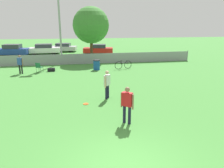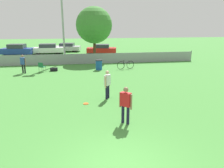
{
  "view_description": "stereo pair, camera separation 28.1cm",
  "coord_description": "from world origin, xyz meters",
  "px_view_note": "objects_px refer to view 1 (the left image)",
  "views": [
    {
      "loc": [
        -1.4,
        -5.44,
        4.2
      ],
      "look_at": [
        0.67,
        5.73,
        1.05
      ],
      "focal_mm": 35.0,
      "sensor_mm": 36.0,
      "label": 1
    },
    {
      "loc": [
        -1.12,
        -5.49,
        4.2
      ],
      "look_at": [
        0.67,
        5.73,
        1.05
      ],
      "focal_mm": 35.0,
      "sensor_mm": 36.0,
      "label": 2
    }
  ],
  "objects_px": {
    "light_pole": "(59,18)",
    "player_receiver_white": "(107,82)",
    "player_thrower_red": "(127,102)",
    "parked_car_red": "(98,49)",
    "spectator_in_blue": "(20,63)",
    "parked_car_white": "(44,49)",
    "tree_near_pole": "(91,25)",
    "folding_chair_sideline": "(39,67)",
    "parked_car_blue": "(13,50)",
    "bicycle_sideline": "(123,65)",
    "trash_bin": "(97,65)",
    "gear_bag_sideline": "(51,70)",
    "frisbee_disc": "(86,104)",
    "parked_car_silver": "(63,47)"
  },
  "relations": [
    {
      "from": "light_pole",
      "to": "player_receiver_white",
      "type": "relative_size",
      "value": 4.89
    },
    {
      "from": "player_thrower_red",
      "to": "parked_car_red",
      "type": "xyz_separation_m",
      "value": [
        1.54,
        22.82,
        -0.3
      ]
    },
    {
      "from": "spectator_in_blue",
      "to": "parked_car_white",
      "type": "relative_size",
      "value": 0.37
    },
    {
      "from": "tree_near_pole",
      "to": "spectator_in_blue",
      "type": "xyz_separation_m",
      "value": [
        -6.69,
        -5.95,
        -3.09
      ]
    },
    {
      "from": "tree_near_pole",
      "to": "parked_car_white",
      "type": "xyz_separation_m",
      "value": [
        -6.15,
        7.06,
        -3.34
      ]
    },
    {
      "from": "folding_chair_sideline",
      "to": "parked_car_blue",
      "type": "xyz_separation_m",
      "value": [
        -4.95,
        11.85,
        0.21
      ]
    },
    {
      "from": "bicycle_sideline",
      "to": "parked_car_blue",
      "type": "relative_size",
      "value": 0.4
    },
    {
      "from": "bicycle_sideline",
      "to": "parked_car_red",
      "type": "height_order",
      "value": "parked_car_red"
    },
    {
      "from": "tree_near_pole",
      "to": "parked_car_red",
      "type": "relative_size",
      "value": 1.38
    },
    {
      "from": "parked_car_blue",
      "to": "tree_near_pole",
      "type": "bearing_deg",
      "value": -24.42
    },
    {
      "from": "trash_bin",
      "to": "parked_car_red",
      "type": "xyz_separation_m",
      "value": [
        1.52,
        11.21,
        0.19
      ]
    },
    {
      "from": "tree_near_pole",
      "to": "parked_car_blue",
      "type": "xyz_separation_m",
      "value": [
        -10.17,
        6.21,
        -3.31
      ]
    },
    {
      "from": "gear_bag_sideline",
      "to": "tree_near_pole",
      "type": "bearing_deg",
      "value": 52.03
    },
    {
      "from": "player_receiver_white",
      "to": "spectator_in_blue",
      "type": "bearing_deg",
      "value": 70.95
    },
    {
      "from": "tree_near_pole",
      "to": "bicycle_sideline",
      "type": "bearing_deg",
      "value": -65.7
    },
    {
      "from": "spectator_in_blue",
      "to": "bicycle_sideline",
      "type": "relative_size",
      "value": 0.95
    },
    {
      "from": "spectator_in_blue",
      "to": "tree_near_pole",
      "type": "bearing_deg",
      "value": -107.95
    },
    {
      "from": "light_pole",
      "to": "frisbee_disc",
      "type": "bearing_deg",
      "value": -82.59
    },
    {
      "from": "folding_chair_sideline",
      "to": "frisbee_disc",
      "type": "bearing_deg",
      "value": 137.03
    },
    {
      "from": "folding_chair_sideline",
      "to": "gear_bag_sideline",
      "type": "height_order",
      "value": "folding_chair_sideline"
    },
    {
      "from": "spectator_in_blue",
      "to": "trash_bin",
      "type": "height_order",
      "value": "spectator_in_blue"
    },
    {
      "from": "gear_bag_sideline",
      "to": "parked_car_silver",
      "type": "bearing_deg",
      "value": 87.34
    },
    {
      "from": "bicycle_sideline",
      "to": "parked_car_red",
      "type": "bearing_deg",
      "value": 84.08
    },
    {
      "from": "player_thrower_red",
      "to": "parked_car_red",
      "type": "bearing_deg",
      "value": 127.67
    },
    {
      "from": "gear_bag_sideline",
      "to": "parked_car_red",
      "type": "height_order",
      "value": "parked_car_red"
    },
    {
      "from": "player_receiver_white",
      "to": "bicycle_sideline",
      "type": "height_order",
      "value": "player_receiver_white"
    },
    {
      "from": "spectator_in_blue",
      "to": "gear_bag_sideline",
      "type": "distance_m",
      "value": 2.67
    },
    {
      "from": "spectator_in_blue",
      "to": "parked_car_blue",
      "type": "height_order",
      "value": "spectator_in_blue"
    },
    {
      "from": "folding_chair_sideline",
      "to": "parked_car_white",
      "type": "relative_size",
      "value": 0.2
    },
    {
      "from": "light_pole",
      "to": "frisbee_disc",
      "type": "height_order",
      "value": "light_pole"
    },
    {
      "from": "player_receiver_white",
      "to": "gear_bag_sideline",
      "type": "distance_m",
      "value": 9.18
    },
    {
      "from": "light_pole",
      "to": "trash_bin",
      "type": "distance_m",
      "value": 6.9
    },
    {
      "from": "folding_chair_sideline",
      "to": "parked_car_white",
      "type": "height_order",
      "value": "parked_car_white"
    },
    {
      "from": "player_receiver_white",
      "to": "spectator_in_blue",
      "type": "relative_size",
      "value": 1.01
    },
    {
      "from": "parked_car_silver",
      "to": "light_pole",
      "type": "bearing_deg",
      "value": -78.05
    },
    {
      "from": "player_receiver_white",
      "to": "parked_car_silver",
      "type": "height_order",
      "value": "player_receiver_white"
    },
    {
      "from": "parked_car_white",
      "to": "parked_car_red",
      "type": "distance_m",
      "value": 7.72
    },
    {
      "from": "tree_near_pole",
      "to": "bicycle_sideline",
      "type": "relative_size",
      "value": 3.55
    },
    {
      "from": "light_pole",
      "to": "player_receiver_white",
      "type": "bearing_deg",
      "value": -76.47
    },
    {
      "from": "parked_car_red",
      "to": "trash_bin",
      "type": "bearing_deg",
      "value": -87.71
    },
    {
      "from": "folding_chair_sideline",
      "to": "light_pole",
      "type": "bearing_deg",
      "value": -87.58
    },
    {
      "from": "player_receiver_white",
      "to": "parked_car_white",
      "type": "xyz_separation_m",
      "value": [
        -5.75,
        20.76,
        -0.27
      ]
    },
    {
      "from": "player_thrower_red",
      "to": "player_receiver_white",
      "type": "xyz_separation_m",
      "value": [
        -0.31,
        3.39,
        0.0
      ]
    },
    {
      "from": "gear_bag_sideline",
      "to": "parked_car_blue",
      "type": "xyz_separation_m",
      "value": [
        -5.97,
        11.59,
        0.57
      ]
    },
    {
      "from": "trash_bin",
      "to": "parked_car_silver",
      "type": "distance_m",
      "value": 15.08
    },
    {
      "from": "light_pole",
      "to": "parked_car_red",
      "type": "xyz_separation_m",
      "value": [
        4.85,
        6.98,
        -4.12
      ]
    },
    {
      "from": "tree_near_pole",
      "to": "player_receiver_white",
      "type": "xyz_separation_m",
      "value": [
        -0.39,
        -13.7,
        -3.07
      ]
    },
    {
      "from": "folding_chair_sideline",
      "to": "bicycle_sideline",
      "type": "distance_m",
      "value": 7.72
    },
    {
      "from": "folding_chair_sideline",
      "to": "gear_bag_sideline",
      "type": "distance_m",
      "value": 1.12
    },
    {
      "from": "player_receiver_white",
      "to": "parked_car_blue",
      "type": "distance_m",
      "value": 22.18
    }
  ]
}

